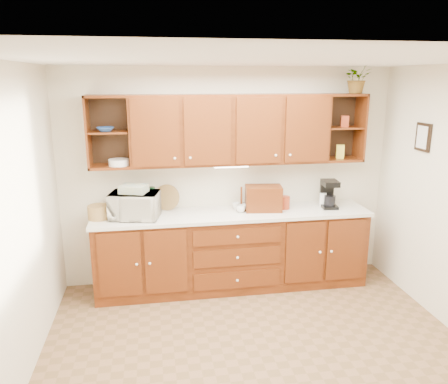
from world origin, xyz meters
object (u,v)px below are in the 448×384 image
object	(u,v)px
coffee_maker	(329,194)
bread_box	(263,198)
microwave	(135,205)
potted_plant	(357,78)

from	to	relation	value
coffee_maker	bread_box	bearing A→B (deg)	-174.51
microwave	bread_box	bearing A→B (deg)	13.88
bread_box	coffee_maker	distance (m)	0.82
coffee_maker	potted_plant	world-z (taller)	potted_plant
microwave	coffee_maker	world-z (taller)	coffee_maker
microwave	potted_plant	bearing A→B (deg)	14.34
microwave	potted_plant	size ratio (longest dim) A/B	1.52
microwave	potted_plant	distance (m)	2.94
potted_plant	coffee_maker	bearing A→B (deg)	-167.79
microwave	potted_plant	world-z (taller)	potted_plant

